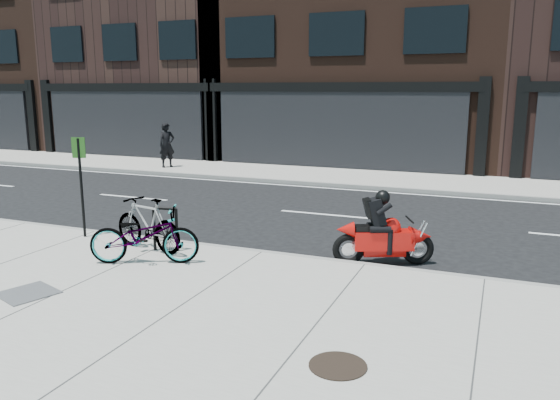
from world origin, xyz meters
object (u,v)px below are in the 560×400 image
at_px(manhole_cover, 338,366).
at_px(utility_grate, 28,293).
at_px(bicycle_rear, 148,224).
at_px(sign_post, 81,178).
at_px(pedestrian, 167,145).
at_px(bicycle_front, 144,236).
at_px(motorcycle, 388,234).
at_px(bike_rack, 165,225).

height_order(manhole_cover, utility_grate, same).
height_order(bicycle_rear, sign_post, sign_post).
relative_size(bicycle_rear, sign_post, 0.83).
bearing_deg(pedestrian, manhole_cover, -106.20).
bearing_deg(bicycle_rear, bicycle_front, 44.42).
bearing_deg(motorcycle, pedestrian, 117.37).
distance_m(pedestrian, manhole_cover, 16.67).
xyz_separation_m(bike_rack, pedestrian, (-6.40, 9.67, 0.37)).
height_order(bicycle_front, sign_post, sign_post).
relative_size(bike_rack, motorcycle, 0.48).
distance_m(bike_rack, pedestrian, 11.61).
bearing_deg(utility_grate, pedestrian, 114.83).
bearing_deg(utility_grate, bike_rack, 76.08).
distance_m(bicycle_rear, utility_grate, 2.67).
bearing_deg(bike_rack, motorcycle, 16.07).
relative_size(manhole_cover, sign_post, 0.32).
distance_m(pedestrian, sign_post, 10.39).
height_order(bicycle_rear, motorcycle, motorcycle).
xyz_separation_m(bicycle_rear, sign_post, (-1.83, 0.31, 0.73)).
bearing_deg(pedestrian, motorcycle, -95.50).
distance_m(bicycle_rear, manhole_cover, 5.53).
height_order(bicycle_rear, pedestrian, pedestrian).
xyz_separation_m(motorcycle, sign_post, (-6.18, -0.96, 0.81)).
bearing_deg(utility_grate, bicycle_front, 68.21).
relative_size(pedestrian, sign_post, 0.84).
xyz_separation_m(utility_grate, sign_post, (-1.48, 2.91, 1.24)).
bearing_deg(manhole_cover, bike_rack, 144.65).
height_order(bicycle_front, bicycle_rear, bicycle_rear).
height_order(motorcycle, utility_grate, motorcycle).
relative_size(bicycle_front, sign_post, 0.92).
bearing_deg(bicycle_front, bike_rack, -16.85).
bearing_deg(bicycle_rear, pedestrian, -135.16).
bearing_deg(bicycle_front, pedestrian, 8.14).
distance_m(pedestrian, utility_grate, 13.67).
distance_m(bike_rack, manhole_cover, 5.32).
distance_m(bicycle_rear, sign_post, 1.99).
bearing_deg(pedestrian, utility_grate, -121.46).
height_order(pedestrian, utility_grate, pedestrian).
height_order(motorcycle, manhole_cover, motorcycle).
bearing_deg(manhole_cover, utility_grate, 175.96).
relative_size(bicycle_front, motorcycle, 1.09).
distance_m(bicycle_front, bicycle_rear, 0.80).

